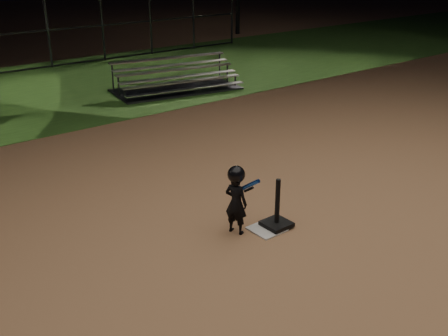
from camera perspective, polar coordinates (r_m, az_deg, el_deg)
ground at (r=7.76m, az=4.64°, el=-6.66°), size 80.00×80.00×0.00m
grass_strip at (r=16.06m, az=-20.64°, el=7.52°), size 60.00×8.00×0.01m
home_plate at (r=7.76m, az=4.64°, el=-6.58°), size 0.45×0.45×0.02m
batting_tee at (r=7.78m, az=5.71°, el=-5.34°), size 0.38×0.38×0.74m
child_batter at (r=7.43m, az=1.34°, el=-3.23°), size 0.40×0.60×1.03m
bleacher_right at (r=15.43m, az=-5.16°, el=8.97°), size 3.77×2.30×0.86m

